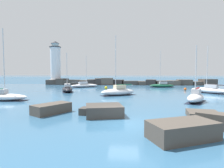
{
  "coord_description": "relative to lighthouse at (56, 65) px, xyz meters",
  "views": [
    {
      "loc": [
        0.1,
        -14.08,
        4.06
      ],
      "look_at": [
        -2.81,
        24.32,
        1.69
      ],
      "focal_mm": 28.0,
      "sensor_mm": 36.0,
      "label": 1
    }
  ],
  "objects": [
    {
      "name": "sailboat_moored_5",
      "position": [
        7.32,
        -38.57,
        -6.35
      ],
      "size": [
        7.9,
        2.38,
        10.6
      ],
      "color": "white",
      "rests_on": "ground"
    },
    {
      "name": "breakwater_jetty",
      "position": [
        24.56,
        -1.17,
        -6.08
      ],
      "size": [
        59.66,
        6.43,
        2.43
      ],
      "color": "#423D38",
      "rests_on": "ground"
    },
    {
      "name": "sailboat_moored_0",
      "position": [
        12.97,
        -25.48,
        -6.33
      ],
      "size": [
        4.51,
        7.26,
        8.54
      ],
      "color": "black",
      "rests_on": "ground"
    },
    {
      "name": "ground_plane",
      "position": [
        25.62,
        -48.93,
        -6.99
      ],
      "size": [
        600.0,
        600.0,
        0.0
      ],
      "primitive_type": "plane",
      "color": "#336084"
    },
    {
      "name": "mooring_buoy_far_side",
      "position": [
        39.94,
        -20.61,
        -6.67
      ],
      "size": [
        0.63,
        0.63,
        0.83
      ],
      "color": "#EA5914",
      "rests_on": "ground"
    },
    {
      "name": "sailboat_moored_3",
      "position": [
        24.45,
        -30.92,
        -6.26
      ],
      "size": [
        7.04,
        5.38,
        10.9
      ],
      "color": "white",
      "rests_on": "ground"
    },
    {
      "name": "sailboat_moored_4",
      "position": [
        35.64,
        -37.8,
        -6.29
      ],
      "size": [
        4.57,
        5.82,
        7.85
      ],
      "color": "silver",
      "rests_on": "ground"
    },
    {
      "name": "sailboat_moored_1",
      "position": [
        36.37,
        -11.65,
        -6.39
      ],
      "size": [
        7.27,
        2.43,
        10.54
      ],
      "color": "#195138",
      "rests_on": "ground"
    },
    {
      "name": "foreground_rocks",
      "position": [
        26.27,
        -48.34,
        -6.5
      ],
      "size": [
        18.13,
        10.02,
        1.14
      ],
      "color": "#4C443D",
      "rests_on": "ground"
    },
    {
      "name": "mooring_buoy_orange_near",
      "position": [
        20.86,
        -18.99,
        -6.61
      ],
      "size": [
        0.76,
        0.76,
        0.96
      ],
      "color": "yellow",
      "rests_on": "ground"
    },
    {
      "name": "open_sea_beyond",
      "position": [
        25.62,
        58.81,
        -6.98
      ],
      "size": [
        400.0,
        116.0,
        0.01
      ],
      "color": "#235175",
      "rests_on": "ground"
    },
    {
      "name": "sailboat_moored_2",
      "position": [
        13.8,
        -12.94,
        -6.4
      ],
      "size": [
        7.99,
        6.16,
        9.2
      ],
      "color": "white",
      "rests_on": "ground"
    },
    {
      "name": "lighthouse",
      "position": [
        0.0,
        0.0,
        0.0
      ],
      "size": [
        4.85,
        4.85,
        15.86
      ],
      "color": "gray",
      "rests_on": "ground"
    },
    {
      "name": "sailboat_moored_6",
      "position": [
        42.93,
        -26.09,
        -6.33
      ],
      "size": [
        6.13,
        7.29,
        9.61
      ],
      "color": "white",
      "rests_on": "ground"
    }
  ]
}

